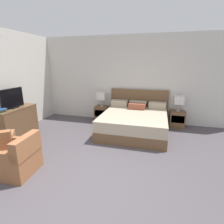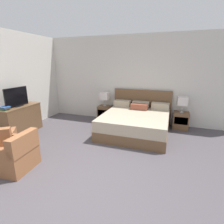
{
  "view_description": "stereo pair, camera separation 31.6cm",
  "coord_description": "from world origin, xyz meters",
  "px_view_note": "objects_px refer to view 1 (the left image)",
  "views": [
    {
      "loc": [
        1.09,
        -2.26,
        2.01
      ],
      "look_at": [
        -0.07,
        2.03,
        0.75
      ],
      "focal_mm": 28.0,
      "sensor_mm": 36.0,
      "label": 1
    },
    {
      "loc": [
        1.39,
        -2.17,
        2.01
      ],
      "look_at": [
        -0.07,
        2.03,
        0.75
      ],
      "focal_mm": 28.0,
      "sensor_mm": 36.0,
      "label": 2
    }
  ],
  "objects_px": {
    "dresser": "(17,121)",
    "tv": "(12,99)",
    "nightstand_left": "(102,113)",
    "book_small_top": "(0,109)",
    "armchair_companion": "(17,159)",
    "table_lamp_right": "(179,100)",
    "book_blue_cover": "(0,110)",
    "bed": "(134,121)",
    "book_red_cover": "(0,111)",
    "nightstand_right": "(177,119)",
    "table_lamp_left": "(102,96)"
  },
  "relations": [
    {
      "from": "bed",
      "to": "book_red_cover",
      "type": "bearing_deg",
      "value": -153.23
    },
    {
      "from": "table_lamp_left",
      "to": "book_red_cover",
      "type": "distance_m",
      "value": 3.02
    },
    {
      "from": "nightstand_left",
      "to": "dresser",
      "type": "height_order",
      "value": "dresser"
    },
    {
      "from": "table_lamp_left",
      "to": "armchair_companion",
      "type": "xyz_separation_m",
      "value": [
        -0.53,
        -3.37,
        -0.6
      ]
    },
    {
      "from": "nightstand_left",
      "to": "table_lamp_right",
      "type": "relative_size",
      "value": 1.09
    },
    {
      "from": "book_red_cover",
      "to": "dresser",
      "type": "bearing_deg",
      "value": 87.61
    },
    {
      "from": "tv",
      "to": "dresser",
      "type": "bearing_deg",
      "value": 94.75
    },
    {
      "from": "book_red_cover",
      "to": "book_small_top",
      "type": "distance_m",
      "value": 0.06
    },
    {
      "from": "tv",
      "to": "armchair_companion",
      "type": "bearing_deg",
      "value": -46.63
    },
    {
      "from": "table_lamp_left",
      "to": "dresser",
      "type": "xyz_separation_m",
      "value": [
        -1.89,
        -1.91,
        -0.46
      ]
    },
    {
      "from": "table_lamp_right",
      "to": "bed",
      "type": "bearing_deg",
      "value": -149.76
    },
    {
      "from": "tv",
      "to": "table_lamp_left",
      "type": "bearing_deg",
      "value": 45.79
    },
    {
      "from": "bed",
      "to": "armchair_companion",
      "type": "distance_m",
      "value": 3.19
    },
    {
      "from": "table_lamp_left",
      "to": "nightstand_right",
      "type": "bearing_deg",
      "value": -0.03
    },
    {
      "from": "tv",
      "to": "book_red_cover",
      "type": "bearing_deg",
      "value": -92.92
    },
    {
      "from": "nightstand_right",
      "to": "book_small_top",
      "type": "distance_m",
      "value": 5.06
    },
    {
      "from": "book_blue_cover",
      "to": "table_lamp_left",
      "type": "bearing_deg",
      "value": 51.13
    },
    {
      "from": "book_blue_cover",
      "to": "dresser",
      "type": "bearing_deg",
      "value": 89.76
    },
    {
      "from": "nightstand_right",
      "to": "table_lamp_left",
      "type": "distance_m",
      "value": 2.62
    },
    {
      "from": "tv",
      "to": "book_small_top",
      "type": "bearing_deg",
      "value": -90.82
    },
    {
      "from": "table_lamp_left",
      "to": "dresser",
      "type": "distance_m",
      "value": 2.73
    },
    {
      "from": "table_lamp_left",
      "to": "armchair_companion",
      "type": "relative_size",
      "value": 0.64
    },
    {
      "from": "nightstand_right",
      "to": "book_blue_cover",
      "type": "distance_m",
      "value": 5.05
    },
    {
      "from": "book_blue_cover",
      "to": "tv",
      "type": "bearing_deg",
      "value": 89.38
    },
    {
      "from": "dresser",
      "to": "armchair_companion",
      "type": "height_order",
      "value": "dresser"
    },
    {
      "from": "table_lamp_right",
      "to": "book_small_top",
      "type": "bearing_deg",
      "value": -152.13
    },
    {
      "from": "table_lamp_right",
      "to": "book_blue_cover",
      "type": "distance_m",
      "value": 5.02
    },
    {
      "from": "book_blue_cover",
      "to": "book_small_top",
      "type": "distance_m",
      "value": 0.02
    },
    {
      "from": "book_red_cover",
      "to": "nightstand_left",
      "type": "bearing_deg",
      "value": 50.87
    },
    {
      "from": "bed",
      "to": "book_small_top",
      "type": "distance_m",
      "value": 3.59
    },
    {
      "from": "tv",
      "to": "book_blue_cover",
      "type": "xyz_separation_m",
      "value": [
        -0.0,
        -0.41,
        -0.21
      ]
    },
    {
      "from": "table_lamp_left",
      "to": "table_lamp_right",
      "type": "distance_m",
      "value": 2.54
    },
    {
      "from": "table_lamp_left",
      "to": "book_red_cover",
      "type": "bearing_deg",
      "value": -129.11
    },
    {
      "from": "table_lamp_right",
      "to": "book_blue_cover",
      "type": "relative_size",
      "value": 1.93
    },
    {
      "from": "armchair_companion",
      "to": "book_small_top",
      "type": "bearing_deg",
      "value": 142.95
    },
    {
      "from": "book_blue_cover",
      "to": "book_small_top",
      "type": "relative_size",
      "value": 1.11
    },
    {
      "from": "tv",
      "to": "armchair_companion",
      "type": "relative_size",
      "value": 0.99
    },
    {
      "from": "book_small_top",
      "to": "nightstand_left",
      "type": "bearing_deg",
      "value": 51.09
    },
    {
      "from": "book_small_top",
      "to": "book_red_cover",
      "type": "bearing_deg",
      "value": 180.0
    },
    {
      "from": "book_small_top",
      "to": "tv",
      "type": "bearing_deg",
      "value": 89.18
    },
    {
      "from": "tv",
      "to": "table_lamp_right",
      "type": "bearing_deg",
      "value": 23.64
    },
    {
      "from": "bed",
      "to": "table_lamp_left",
      "type": "xyz_separation_m",
      "value": [
        -1.27,
        0.74,
        0.56
      ]
    },
    {
      "from": "nightstand_left",
      "to": "table_lamp_left",
      "type": "distance_m",
      "value": 0.62
    },
    {
      "from": "nightstand_left",
      "to": "book_red_cover",
      "type": "xyz_separation_m",
      "value": [
        -1.91,
        -2.34,
        0.57
      ]
    },
    {
      "from": "dresser",
      "to": "tv",
      "type": "relative_size",
      "value": 1.62
    },
    {
      "from": "table_lamp_left",
      "to": "book_small_top",
      "type": "xyz_separation_m",
      "value": [
        -1.89,
        -2.35,
        0.01
      ]
    },
    {
      "from": "book_blue_cover",
      "to": "bed",
      "type": "bearing_deg",
      "value": 26.89
    },
    {
      "from": "armchair_companion",
      "to": "tv",
      "type": "bearing_deg",
      "value": 133.37
    },
    {
      "from": "bed",
      "to": "table_lamp_right",
      "type": "relative_size",
      "value": 4.24
    },
    {
      "from": "nightstand_right",
      "to": "book_blue_cover",
      "type": "height_order",
      "value": "book_blue_cover"
    }
  ]
}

